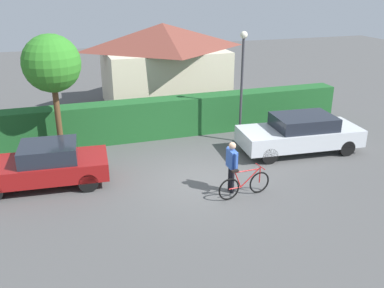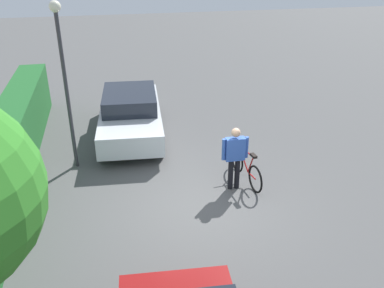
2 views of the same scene
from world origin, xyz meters
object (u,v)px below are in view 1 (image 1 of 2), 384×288
Objects in this scene: bicycle at (244,185)px; tree_kerbside at (52,64)px; person_rider at (232,163)px; street_lamp at (242,73)px; parked_car_far at (300,133)px; parked_car_near at (44,165)px.

bicycle is 7.78m from tree_kerbside.
person_rider is 0.38× the size of street_lamp.
street_lamp is at bearing 136.50° from parked_car_far.
parked_car_near is 6.36m from bicycle.
bicycle is (-3.53, -2.67, -0.35)m from parked_car_far.
parked_car_far is 3.20m from street_lamp.
street_lamp is at bearing 12.49° from parked_car_near.
parked_car_far is 4.42m from person_rider.
tree_kerbside is (-4.91, 4.53, 2.50)m from person_rider.
tree_kerbside is (0.59, 2.27, 2.75)m from parked_car_near.
parked_car_near is at bearing 155.16° from bicycle.
parked_car_far is at bearing 37.11° from bicycle.
parked_car_far is 2.65× the size of bicycle.
parked_car_far is 2.85× the size of person_rider.
street_lamp is at bearing -4.93° from tree_kerbside.
parked_car_near is 3.61m from tree_kerbside.
tree_kerbside reaches higher than person_rider.
parked_car_near is at bearing -167.51° from street_lamp.
person_rider is 0.37× the size of tree_kerbside.
bicycle is at bearing -56.80° from person_rider.
parked_car_near is 2.38× the size of bicycle.
bicycle is at bearing -43.66° from tree_kerbside.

